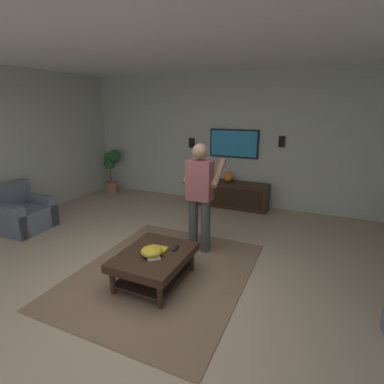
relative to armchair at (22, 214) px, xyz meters
The scene contains 17 objects.
ground_plane 3.10m from the armchair, 101.93° to the right, with size 8.70×8.70×0.00m, color tan.
wall_back_tv 4.43m from the armchair, 44.85° to the right, with size 0.10×7.26×2.83m, color #B2B7AD.
ceiling_slab 4.04m from the armchair, 101.93° to the right, with size 7.45×7.26×0.10m, color white.
area_rug 3.05m from the armchair, 94.99° to the right, with size 2.62×2.14×0.01m, color #7A604C.
armchair is the anchor object (origin of this frame).
coffee_table 3.06m from the armchair, 98.72° to the right, with size 1.00×0.80×0.40m.
media_console 4.04m from the armchair, 48.02° to the right, with size 0.45×1.70×0.55m.
tv 4.34m from the armchair, 45.59° to the right, with size 0.05×1.07×0.60m.
person_standing 3.32m from the armchair, 80.16° to the right, with size 0.53×0.53×1.64m.
potted_plant_tall 2.63m from the armchair, ahead, with size 0.40×0.47×1.08m.
bowl 3.08m from the armchair, 99.99° to the right, with size 0.26×0.26×0.12m, color gold.
remote_white 3.17m from the armchair, 101.05° to the right, with size 0.15×0.04×0.02m, color white.
remote_black 3.23m from the armchair, 94.68° to the right, with size 0.15×0.04×0.02m, color black.
book 3.06m from the armchair, 97.39° to the right, with size 0.22×0.16×0.04m, color gold.
vase_round 4.06m from the armchair, 47.37° to the right, with size 0.22×0.22×0.22m, color orange.
wall_speaker_left 5.11m from the armchair, 53.51° to the right, with size 0.06×0.12×0.22m, color black.
wall_speaker_right 3.72m from the armchair, 34.14° to the right, with size 0.06×0.12×0.22m, color black.
Camera 1 is at (-2.62, -1.76, 2.15)m, focal length 27.56 mm.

